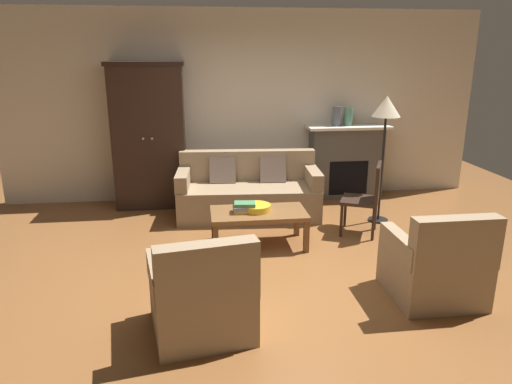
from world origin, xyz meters
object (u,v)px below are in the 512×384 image
at_px(book_stack, 244,207).
at_px(fruit_bowl, 256,208).
at_px(fireplace, 346,161).
at_px(armoire, 149,136).
at_px(couch, 248,193).
at_px(armchair_near_right, 436,267).
at_px(coffee_table, 259,216).
at_px(side_chair_wooden, 368,195).
at_px(mantel_vase_jade, 348,117).
at_px(mantel_vase_slate, 337,116).
at_px(dog, 197,256).
at_px(armchair_near_left, 202,298).
at_px(floor_lamp, 386,114).

bearing_deg(book_stack, fruit_bowl, 16.11).
bearing_deg(fireplace, armoire, -178.49).
bearing_deg(couch, armchair_near_right, -60.65).
height_order(coffee_table, side_chair_wooden, side_chair_wooden).
bearing_deg(coffee_table, mantel_vase_jade, 48.18).
bearing_deg(book_stack, mantel_vase_jade, 45.49).
height_order(mantel_vase_slate, dog, mantel_vase_slate).
bearing_deg(fireplace, armchair_near_left, -122.74).
height_order(mantel_vase_slate, armchair_near_right, mantel_vase_slate).
relative_size(fruit_bowl, floor_lamp, 0.20).
xyz_separation_m(armchair_near_right, floor_lamp, (0.28, 2.08, 1.12)).
relative_size(armoire, couch, 1.05).
height_order(fireplace, side_chair_wooden, fireplace).
bearing_deg(mantel_vase_jade, armoire, -178.83).
relative_size(armchair_near_left, side_chair_wooden, 0.98).
distance_m(mantel_vase_slate, armchair_near_left, 4.21).
height_order(couch, coffee_table, couch).
relative_size(side_chair_wooden, floor_lamp, 0.54).
bearing_deg(coffee_table, dog, -132.83).
bearing_deg(fireplace, dog, -131.93).
height_order(fireplace, fruit_bowl, fireplace).
xyz_separation_m(armoire, mantel_vase_jade, (2.95, 0.06, 0.22)).
bearing_deg(mantel_vase_jade, coffee_table, -131.82).
xyz_separation_m(fruit_bowl, book_stack, (-0.14, -0.04, 0.02)).
distance_m(mantel_vase_jade, armchair_near_left, 4.30).
distance_m(coffee_table, dog, 1.07).
bearing_deg(armoire, mantel_vase_slate, 1.24).
bearing_deg(coffee_table, side_chair_wooden, 8.08).
xyz_separation_m(armoire, couch, (1.35, -0.63, -0.72)).
bearing_deg(dog, armchair_near_right, -17.16).
relative_size(fruit_bowl, armchair_near_left, 0.38).
relative_size(fireplace, side_chair_wooden, 1.40).
bearing_deg(armchair_near_right, book_stack, 138.20).
relative_size(armchair_near_right, dog, 1.68).
relative_size(fireplace, armchair_near_right, 1.43).
height_order(coffee_table, dog, coffee_table).
height_order(coffee_table, armchair_near_left, armchair_near_left).
distance_m(couch, armchair_near_left, 2.92).
distance_m(armoire, mantel_vase_slate, 2.78).
distance_m(fireplace, dog, 3.49).
bearing_deg(mantel_vase_slate, side_chair_wooden, -91.72).
bearing_deg(armchair_near_left, fruit_bowl, 69.67).
height_order(fireplace, mantel_vase_jade, mantel_vase_jade).
height_order(side_chair_wooden, floor_lamp, floor_lamp).
xyz_separation_m(book_stack, floor_lamp, (1.88, 0.65, 0.96)).
xyz_separation_m(book_stack, side_chair_wooden, (1.54, 0.21, 0.03)).
distance_m(mantel_vase_jade, dog, 3.60).
height_order(armoire, book_stack, armoire).
bearing_deg(armoire, fruit_bowl, -51.98).
height_order(armoire, fruit_bowl, armoire).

